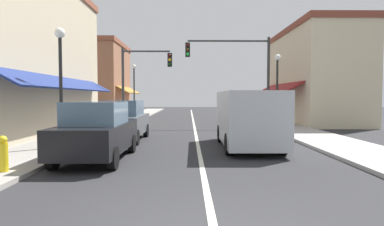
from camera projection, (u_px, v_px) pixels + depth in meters
ground_plane at (194, 125)px, 22.20m from camera, size 80.00×80.00×0.00m
sidewalk_left at (113, 124)px, 22.14m from camera, size 2.60×56.00×0.12m
sidewalk_right at (274, 124)px, 22.25m from camera, size 2.60×56.00×0.12m
lane_center_stripe at (194, 125)px, 22.20m from camera, size 0.14×52.00×0.01m
storefront_left_block at (4, 52)px, 15.91m from camera, size 6.51×14.20×8.18m
storefront_right_block at (314, 76)px, 24.12m from camera, size 5.56×10.20×6.94m
storefront_far_left at (100, 80)px, 31.92m from camera, size 5.90×8.20×7.16m
parked_car_nearest_left at (97, 131)px, 9.83m from camera, size 1.81×4.11×1.77m
parked_car_second_left at (123, 121)px, 14.25m from camera, size 1.83×4.12×1.77m
van_in_lane at (248, 117)px, 12.28m from camera, size 2.05×5.20×2.12m
traffic_signal_mast_arm at (240, 65)px, 20.97m from camera, size 5.47×0.50×5.77m
traffic_signal_left_corner at (140, 74)px, 21.88m from camera, size 3.42×0.50×5.23m
street_lamp_left_near at (60, 67)px, 11.53m from camera, size 0.36×0.36×4.35m
street_lamp_right_mid at (277, 78)px, 19.14m from camera, size 0.36×0.36×4.41m
street_lamp_left_far at (134, 82)px, 28.80m from camera, size 0.36×0.36×4.78m
fire_hydrant at (3, 154)px, 7.82m from camera, size 0.22×0.22×0.87m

